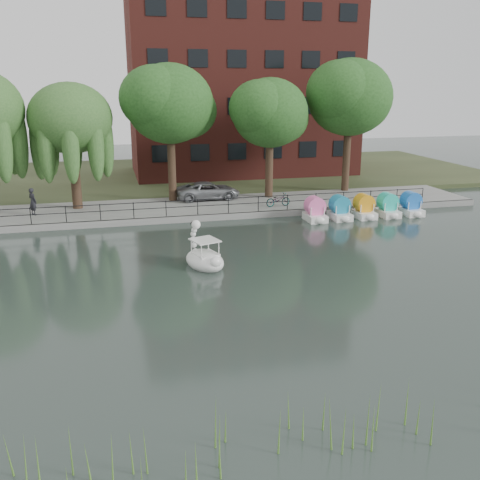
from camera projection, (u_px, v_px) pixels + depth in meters
name	position (u px, v px, depth m)	size (l,w,h in m)	color
ground_plane	(251.00, 298.00, 21.78)	(120.00, 120.00, 0.00)	#3F4C47
promenade	(191.00, 208.00, 36.64)	(40.00, 6.00, 0.40)	gray
kerb	(198.00, 218.00, 33.89)	(40.00, 0.25, 0.40)	gray
land_strip	(168.00, 176.00, 49.69)	(60.00, 22.00, 0.36)	#47512D
railing	(198.00, 203.00, 33.81)	(32.00, 0.05, 1.00)	black
apartment_building	(241.00, 73.00, 48.69)	(20.00, 10.07, 18.00)	#4C1E16
willow_mid	(70.00, 119.00, 34.15)	(5.32, 5.32, 8.15)	#473323
broadleaf_center	(170.00, 104.00, 36.35)	(6.00, 6.00, 9.25)	#473323
broadleaf_right	(270.00, 114.00, 37.67)	(5.40, 5.40, 8.32)	#473323
broadleaf_far	(350.00, 98.00, 39.81)	(6.30, 6.30, 9.71)	#473323
minivan	(208.00, 189.00, 38.32)	(5.18, 2.38, 1.44)	gray
bicycle	(278.00, 199.00, 36.17)	(1.72, 0.60, 1.00)	gray
pedestrian	(33.00, 200.00, 33.66)	(0.71, 0.48, 1.98)	black
swan_boat	(204.00, 257.00, 25.49)	(2.26, 2.85, 2.11)	white
pedal_boat_row	(364.00, 208.00, 34.74)	(7.95, 1.70, 1.40)	white
reed_bank	(429.00, 412.00, 13.22)	(24.00, 2.40, 1.20)	#669938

